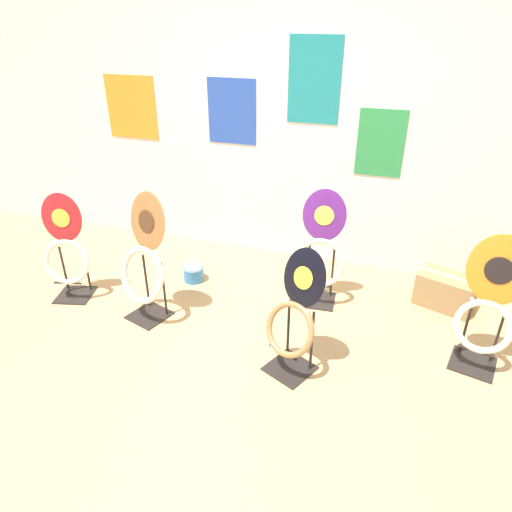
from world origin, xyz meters
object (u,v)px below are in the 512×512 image
object	(u,v)px
toilet_seat_display_orange_sun	(489,308)
toilet_seat_display_purple_note	(321,253)
toilet_seat_display_crimson_swirl	(66,252)
toilet_seat_display_jazz_black	(294,319)
paint_can	(194,273)
storage_box	(446,291)
toilet_seat_display_woodgrain	(144,265)

from	to	relation	value
toilet_seat_display_orange_sun	toilet_seat_display_purple_note	size ratio (longest dim) A/B	1.00
toilet_seat_display_crimson_swirl	toilet_seat_display_jazz_black	size ratio (longest dim) A/B	1.04
toilet_seat_display_purple_note	toilet_seat_display_jazz_black	world-z (taller)	toilet_seat_display_purple_note
paint_can	storage_box	size ratio (longest dim) A/B	0.36
toilet_seat_display_woodgrain	storage_box	xyz separation A→B (m)	(2.18, 0.87, -0.32)
toilet_seat_display_purple_note	toilet_seat_display_jazz_black	bearing A→B (deg)	-89.99
paint_can	storage_box	distance (m)	2.10
toilet_seat_display_purple_note	toilet_seat_display_crimson_swirl	xyz separation A→B (m)	(-1.94, -0.57, -0.03)
toilet_seat_display_purple_note	toilet_seat_display_crimson_swirl	size ratio (longest dim) A/B	1.06
toilet_seat_display_purple_note	paint_can	size ratio (longest dim) A/B	5.15
toilet_seat_display_crimson_swirl	storage_box	world-z (taller)	toilet_seat_display_crimson_swirl
toilet_seat_display_orange_sun	paint_can	bearing A→B (deg)	170.18
toilet_seat_display_orange_sun	toilet_seat_display_crimson_swirl	distance (m)	3.10
toilet_seat_display_woodgrain	storage_box	world-z (taller)	toilet_seat_display_woodgrain
toilet_seat_display_jazz_black	storage_box	distance (m)	1.50
toilet_seat_display_woodgrain	toilet_seat_display_purple_note	bearing A→B (deg)	27.47
toilet_seat_display_jazz_black	toilet_seat_display_woodgrain	world-z (taller)	toilet_seat_display_woodgrain
toilet_seat_display_jazz_black	toilet_seat_display_orange_sun	bearing A→B (deg)	20.46
toilet_seat_display_orange_sun	paint_can	world-z (taller)	toilet_seat_display_orange_sun
storage_box	toilet_seat_display_purple_note	bearing A→B (deg)	-165.84
toilet_seat_display_orange_sun	paint_can	distance (m)	2.32
toilet_seat_display_orange_sun	toilet_seat_display_crimson_swirl	size ratio (longest dim) A/B	1.06
toilet_seat_display_orange_sun	toilet_seat_display_jazz_black	xyz separation A→B (m)	(-1.15, -0.43, -0.06)
toilet_seat_display_crimson_swirl	paint_can	size ratio (longest dim) A/B	4.87
toilet_seat_display_woodgrain	paint_can	bearing A→B (deg)	80.77
toilet_seat_display_purple_note	toilet_seat_display_woodgrain	bearing A→B (deg)	-152.53
toilet_seat_display_jazz_black	storage_box	bearing A→B (deg)	48.30
toilet_seat_display_woodgrain	toilet_seat_display_crimson_swirl	bearing A→B (deg)	175.84
toilet_seat_display_crimson_swirl	toilet_seat_display_woodgrain	xyz separation A→B (m)	(0.74, -0.05, 0.04)
toilet_seat_display_crimson_swirl	toilet_seat_display_woodgrain	distance (m)	0.75
toilet_seat_display_crimson_swirl	toilet_seat_display_jazz_black	bearing A→B (deg)	-8.36
storage_box	toilet_seat_display_crimson_swirl	bearing A→B (deg)	-164.40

